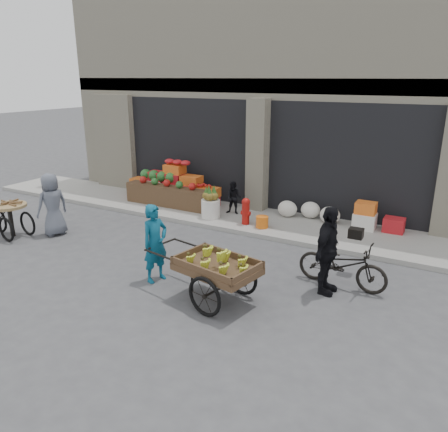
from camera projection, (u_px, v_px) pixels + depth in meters
The scene contains 15 objects.
ground at pixel (152, 276), 8.81m from camera, with size 80.00×80.00×0.00m, color #424244.
sidewalk at pixel (243, 218), 12.21m from camera, with size 18.00×2.20×0.12m, color gray.
building at pixel (298, 92), 14.47m from camera, with size 14.00×6.45×7.00m.
fruit_display at pixel (175, 185), 13.40m from camera, with size 3.10×1.12×1.24m.
pineapple_bin at pixel (211, 209), 12.04m from camera, with size 0.52×0.52×0.50m, color silver.
fire_hydrant at pixel (246, 210), 11.45m from camera, with size 0.22×0.22×0.71m.
orange_bucket at pixel (262, 222), 11.25m from camera, with size 0.32×0.32×0.30m, color orange.
right_bay_goods at pixel (343, 215), 11.39m from camera, with size 3.35×0.60×0.70m.
seated_person at pixel (234, 198), 12.29m from camera, with size 0.45×0.35×0.93m, color black.
banana_cart at pixel (215, 263), 7.63m from camera, with size 2.54×1.40×1.00m.
vendor_woman at pixel (155, 243), 8.42m from camera, with size 0.57×0.37×1.55m, color #0E516F.
tricycle_cart at pixel (10, 215), 10.86m from camera, with size 1.45×0.92×0.95m.
vendor_grey at pixel (52, 205), 10.91m from camera, with size 0.78×0.51×1.59m, color slate.
bicycle at pixel (342, 264), 8.27m from camera, with size 0.60×1.72×0.90m, color black.
cyclist at pixel (327, 251), 7.91m from camera, with size 0.98×0.41×1.67m, color black.
Camera 1 is at (5.17, -6.30, 3.85)m, focal length 35.00 mm.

